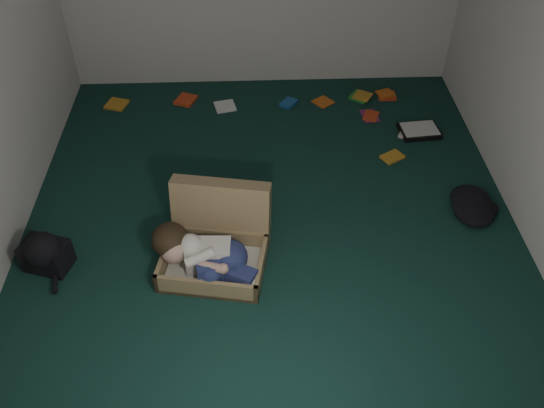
{
  "coord_description": "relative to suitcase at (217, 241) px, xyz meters",
  "views": [
    {
      "loc": [
        -0.13,
        -3.35,
        3.31
      ],
      "look_at": [
        0.0,
        -0.15,
        0.35
      ],
      "focal_mm": 38.0,
      "sensor_mm": 36.0,
      "label": 1
    }
  ],
  "objects": [
    {
      "name": "floor",
      "position": [
        0.43,
        0.34,
        -0.17
      ],
      "size": [
        4.5,
        4.5,
        0.0
      ],
      "primitive_type": "plane",
      "color": "#113029",
      "rests_on": "ground"
    },
    {
      "name": "person",
      "position": [
        -0.08,
        -0.18,
        0.04
      ],
      "size": [
        0.79,
        0.5,
        0.34
      ],
      "rotation": [
        0.0,
        0.0,
        -0.18
      ],
      "color": "silver",
      "rests_on": "suitcase"
    },
    {
      "name": "backpack",
      "position": [
        -1.27,
        -0.05,
        -0.04
      ],
      "size": [
        0.49,
        0.44,
        0.25
      ],
      "primitive_type": null,
      "rotation": [
        0.0,
        0.0,
        -0.3
      ],
      "color": "black",
      "rests_on": "floor"
    },
    {
      "name": "wall_front",
      "position": [
        0.43,
        -1.91,
        1.13
      ],
      "size": [
        4.5,
        0.0,
        4.5
      ],
      "primitive_type": "plane",
      "rotation": [
        -1.57,
        0.0,
        0.0
      ],
      "color": "silver",
      "rests_on": "ground"
    },
    {
      "name": "clothing_pile",
      "position": [
        2.13,
        0.4,
        -0.1
      ],
      "size": [
        0.44,
        0.36,
        0.14
      ],
      "primitive_type": null,
      "rotation": [
        0.0,
        0.0,
        0.01
      ],
      "color": "black",
      "rests_on": "floor"
    },
    {
      "name": "suitcase",
      "position": [
        0.0,
        0.0,
        0.0
      ],
      "size": [
        0.87,
        0.86,
        0.56
      ],
      "rotation": [
        0.0,
        0.0,
        -0.18
      ],
      "color": "#987E53",
      "rests_on": "floor"
    },
    {
      "name": "paper_tray",
      "position": [
        1.92,
        1.54,
        -0.14
      ],
      "size": [
        0.4,
        0.32,
        0.05
      ],
      "rotation": [
        0.0,
        0.0,
        0.09
      ],
      "color": "black",
      "rests_on": "floor"
    },
    {
      "name": "maroon_bin",
      "position": [
        0.06,
        0.4,
        -0.02
      ],
      "size": [
        0.45,
        0.37,
        0.29
      ],
      "rotation": [
        0.0,
        0.0,
        -0.09
      ],
      "color": "#59121C",
      "rests_on": "floor"
    },
    {
      "name": "book_scatter",
      "position": [
        0.83,
        1.95,
        -0.16
      ],
      "size": [
        3.12,
        1.3,
        0.02
      ],
      "color": "orange",
      "rests_on": "floor"
    }
  ]
}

